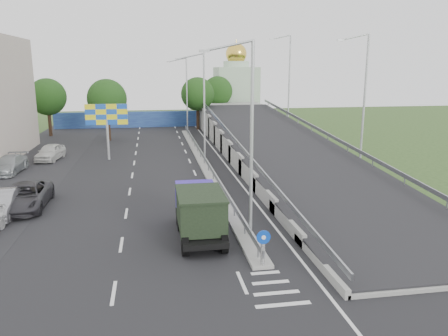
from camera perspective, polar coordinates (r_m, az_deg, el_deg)
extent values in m
plane|color=#2D4C1E|center=(18.55, 6.79, -15.84)|extent=(160.00, 160.00, 0.00)
cube|color=black|center=(36.70, -6.49, -1.16)|extent=(26.00, 90.00, 0.04)
cube|color=black|center=(38.35, -26.27, -1.83)|extent=(8.00, 90.00, 0.05)
cube|color=gray|center=(40.81, -2.59, 0.49)|extent=(1.00, 44.00, 0.20)
cube|color=gray|center=(43.57, 13.69, 3.95)|extent=(0.10, 50.00, 0.32)
cube|color=gray|center=(40.80, 1.29, 3.72)|extent=(0.10, 50.00, 0.32)
cube|color=gray|center=(40.67, -2.60, 1.39)|extent=(0.08, 44.00, 0.32)
cylinder|color=gray|center=(40.72, -2.60, 1.04)|extent=(0.09, 0.09, 0.60)
cylinder|color=black|center=(20.09, 5.08, -10.89)|extent=(0.20, 0.20, 1.20)
cylinder|color=#0C3FBF|center=(19.73, 5.18, -8.99)|extent=(0.64, 0.05, 0.64)
cylinder|color=white|center=(19.70, 5.21, -9.02)|extent=(0.20, 0.03, 0.20)
cylinder|color=#B2B5B7|center=(22.45, 3.63, 3.43)|extent=(0.18, 0.18, 10.00)
cylinder|color=#B2B5B7|center=(21.92, 0.63, 15.69)|extent=(2.57, 0.12, 0.66)
cube|color=#B2B5B7|center=(21.73, -2.59, 15.04)|extent=(0.50, 0.18, 0.12)
cylinder|color=#B2B5B7|center=(42.03, -2.59, 7.90)|extent=(0.18, 0.18, 10.00)
cylinder|color=#B2B5B7|center=(41.75, -4.34, 14.37)|extent=(2.57, 0.12, 0.66)
cube|color=#B2B5B7|center=(41.65, -6.03, 13.99)|extent=(0.50, 0.18, 0.12)
cylinder|color=#B2B5B7|center=(61.88, -4.86, 9.49)|extent=(0.18, 0.18, 10.00)
cylinder|color=#B2B5B7|center=(61.69, -6.10, 13.87)|extent=(2.57, 0.12, 0.66)
cube|color=#B2B5B7|center=(61.62, -7.24, 13.61)|extent=(0.50, 0.18, 0.12)
cube|color=navy|center=(68.00, -8.86, 6.31)|extent=(30.00, 0.50, 2.40)
cube|color=#B2CCAD|center=(77.11, 1.57, 9.69)|extent=(7.00, 7.00, 9.00)
cylinder|color=#B2CCAD|center=(76.99, 1.59, 13.41)|extent=(4.40, 4.40, 1.00)
sphere|color=gold|center=(77.02, 1.60, 14.68)|extent=(3.60, 3.60, 3.60)
cone|color=gold|center=(77.10, 1.61, 16.16)|extent=(0.30, 0.30, 1.20)
cylinder|color=#B2B5B7|center=(44.31, -14.91, 3.56)|extent=(0.24, 0.24, 4.00)
cube|color=yellow|center=(43.99, -15.10, 6.78)|extent=(4.00, 0.20, 2.00)
cylinder|color=black|center=(56.23, -14.85, 5.49)|extent=(0.44, 0.44, 4.00)
sphere|color=#11350E|center=(55.93, -15.04, 8.74)|extent=(4.80, 4.80, 4.80)
cylinder|color=black|center=(64.29, -3.44, 6.78)|extent=(0.44, 0.44, 4.00)
sphere|color=#11350E|center=(64.02, -3.48, 9.63)|extent=(4.80, 4.80, 4.80)
cylinder|color=black|center=(62.38, -21.81, 5.69)|extent=(0.44, 0.44, 4.00)
sphere|color=#11350E|center=(62.10, -22.06, 8.62)|extent=(4.80, 4.80, 4.80)
cylinder|color=black|center=(71.71, -0.84, 7.45)|extent=(0.44, 0.44, 4.00)
sphere|color=#11350E|center=(71.47, -0.84, 10.00)|extent=(4.80, 4.80, 4.80)
cylinder|color=black|center=(25.42, -5.85, -6.36)|extent=(0.34, 1.05, 1.05)
cylinder|color=black|center=(25.59, -1.56, -6.16)|extent=(0.34, 1.05, 1.05)
cylinder|color=black|center=(24.61, -5.72, -7.02)|extent=(0.34, 1.05, 1.05)
cylinder|color=black|center=(24.79, -1.28, -6.80)|extent=(0.34, 1.05, 1.05)
cylinder|color=black|center=(21.51, -5.12, -10.03)|extent=(0.34, 1.05, 1.05)
cylinder|color=black|center=(21.71, -0.01, -9.75)|extent=(0.34, 1.05, 1.05)
cube|color=black|center=(23.56, -3.21, -7.52)|extent=(2.20, 5.92, 0.29)
cube|color=#210D8F|center=(25.38, -3.79, -3.74)|extent=(2.20, 1.53, 1.62)
cube|color=black|center=(25.96, -3.97, -2.37)|extent=(1.81, 0.06, 0.67)
cube|color=black|center=(26.45, -3.93, -5.33)|extent=(2.20, 0.15, 0.48)
cube|color=black|center=(22.68, -3.08, -5.54)|extent=(2.30, 3.63, 1.72)
cube|color=black|center=(22.40, -3.11, -3.34)|extent=(2.39, 3.73, 0.11)
imported|color=gray|center=(30.08, -27.12, -4.16)|extent=(1.98, 4.89, 1.58)
imported|color=#302F34|center=(30.97, -24.52, -3.41)|extent=(2.72, 5.79, 1.60)
imported|color=#909598|center=(41.99, -26.26, 0.39)|extent=(2.43, 5.22, 1.48)
imported|color=silver|center=(46.26, -21.76, 1.94)|extent=(2.52, 4.87, 1.59)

